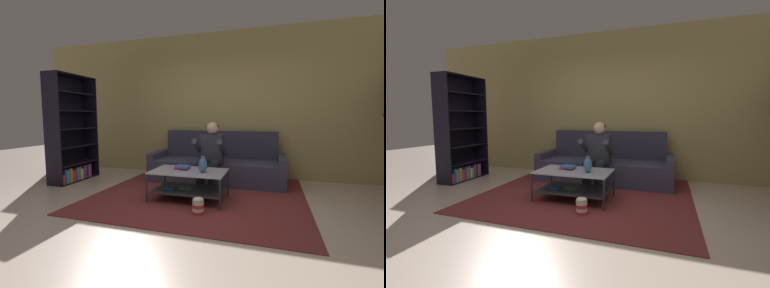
% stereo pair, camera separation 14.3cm
% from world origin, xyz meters
% --- Properties ---
extents(ground, '(16.80, 16.80, 0.00)m').
position_xyz_m(ground, '(0.00, 0.00, 0.00)').
color(ground, beige).
extents(back_partition, '(8.40, 0.12, 2.90)m').
position_xyz_m(back_partition, '(0.00, 2.46, 1.45)').
color(back_partition, tan).
rests_on(back_partition, ground).
extents(couch, '(2.44, 0.89, 0.93)m').
position_xyz_m(couch, '(0.06, 1.90, 0.29)').
color(couch, '#3A374F').
rests_on(couch, ground).
extents(person_seated_center, '(0.50, 0.58, 1.12)m').
position_xyz_m(person_seated_center, '(0.06, 1.36, 0.61)').
color(person_seated_center, '#1F262A').
rests_on(person_seated_center, ground).
extents(coffee_table, '(1.07, 0.67, 0.43)m').
position_xyz_m(coffee_table, '(-0.10, 0.66, 0.29)').
color(coffee_table, silver).
rests_on(coffee_table, ground).
extents(area_rug, '(3.12, 3.17, 0.01)m').
position_xyz_m(area_rug, '(-0.01, 1.15, 0.01)').
color(area_rug, maroon).
rests_on(area_rug, ground).
extents(vase, '(0.12, 0.12, 0.23)m').
position_xyz_m(vase, '(0.13, 0.61, 0.54)').
color(vase, '#396292').
rests_on(vase, coffee_table).
extents(book_stack, '(0.25, 0.22, 0.06)m').
position_xyz_m(book_stack, '(-0.22, 0.73, 0.46)').
color(book_stack, red).
rests_on(book_stack, coffee_table).
extents(bookshelf, '(0.35, 1.00, 1.97)m').
position_xyz_m(bookshelf, '(-2.59, 1.12, 0.78)').
color(bookshelf, black).
rests_on(bookshelf, ground).
extents(popcorn_tub, '(0.14, 0.14, 0.22)m').
position_xyz_m(popcorn_tub, '(0.19, 0.16, 0.11)').
color(popcorn_tub, red).
rests_on(popcorn_tub, ground).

